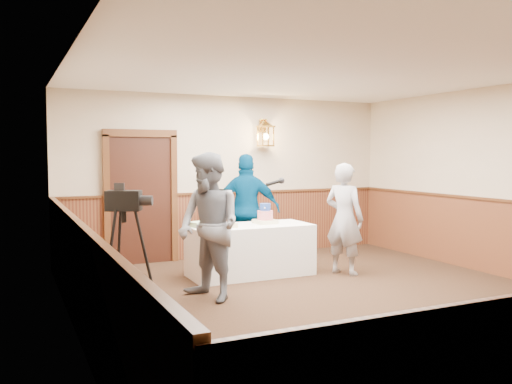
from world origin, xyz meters
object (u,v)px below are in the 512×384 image
at_px(tiered_cake, 265,216).
at_px(assistant_p, 247,210).
at_px(display_table, 250,250).
at_px(sheet_cake_green, 201,224).
at_px(interviewer, 209,227).
at_px(tv_camera_rig, 125,266).
at_px(baker, 344,219).
at_px(sheet_cake_yellow, 224,225).

height_order(tiered_cake, assistant_p, assistant_p).
relative_size(display_table, tiered_cake, 5.68).
bearing_deg(sheet_cake_green, interviewer, -104.49).
distance_m(tiered_cake, sheet_cake_green, 1.00).
height_order(tiered_cake, tv_camera_rig, tv_camera_rig).
bearing_deg(tv_camera_rig, assistant_p, 68.77).
distance_m(display_table, interviewer, 1.55).
bearing_deg(baker, display_table, 41.27).
xyz_separation_m(sheet_cake_yellow, assistant_p, (0.70, 0.78, 0.12)).
height_order(display_table, sheet_cake_yellow, sheet_cake_yellow).
bearing_deg(sheet_cake_green, tv_camera_rig, -129.25).
bearing_deg(display_table, assistant_p, 69.62).
distance_m(sheet_cake_green, assistant_p, 1.13).
height_order(display_table, tv_camera_rig, tv_camera_rig).
relative_size(sheet_cake_yellow, tv_camera_rig, 0.22).
distance_m(sheet_cake_yellow, interviewer, 1.11).
height_order(sheet_cake_yellow, tv_camera_rig, tv_camera_rig).
bearing_deg(interviewer, assistant_p, 124.81).
distance_m(tiered_cake, baker, 1.18).
distance_m(tiered_cake, tv_camera_rig, 2.98).
relative_size(display_table, interviewer, 0.99).
distance_m(interviewer, assistant_p, 2.14).
relative_size(display_table, sheet_cake_yellow, 5.71).
bearing_deg(display_table, sheet_cake_green, 170.25).
xyz_separation_m(tiered_cake, baker, (1.03, -0.57, -0.04)).
bearing_deg(tiered_cake, display_table, -168.50).
bearing_deg(display_table, baker, -21.61).
xyz_separation_m(baker, tv_camera_rig, (-3.47, -1.13, -0.19)).
distance_m(baker, assistant_p, 1.60).
bearing_deg(tiered_cake, assistant_p, 91.44).
distance_m(sheet_cake_yellow, tv_camera_rig, 2.32).
distance_m(display_table, tiered_cake, 0.57).
bearing_deg(interviewer, sheet_cake_yellow, 130.11).
bearing_deg(interviewer, display_table, 116.77).
height_order(tiered_cake, sheet_cake_green, tiered_cake).
xyz_separation_m(tiered_cake, interviewer, (-1.29, -1.09, 0.04)).
bearing_deg(assistant_p, tv_camera_rig, 66.10).
height_order(sheet_cake_yellow, sheet_cake_green, sheet_cake_green).
xyz_separation_m(sheet_cake_yellow, interviewer, (-0.57, -0.94, 0.13)).
relative_size(sheet_cake_yellow, interviewer, 0.17).
height_order(baker, assistant_p, assistant_p).
distance_m(assistant_p, tv_camera_rig, 3.37).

